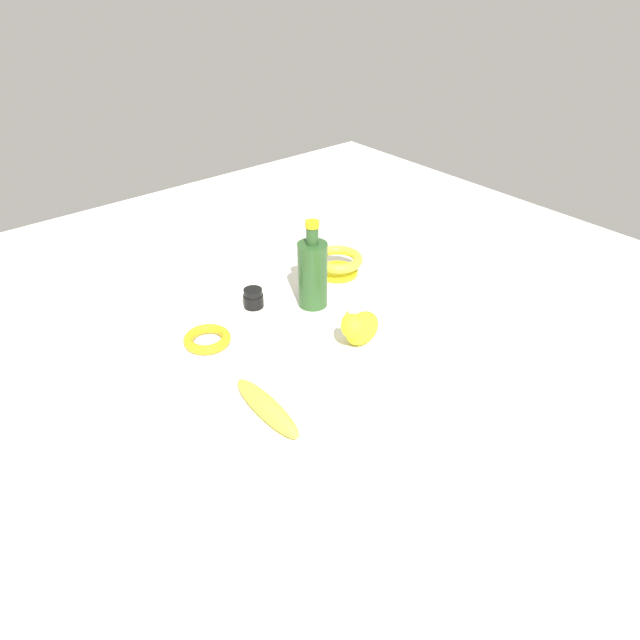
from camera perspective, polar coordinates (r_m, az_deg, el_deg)
The scene contains 7 objects.
ground at distance 1.27m, azimuth 0.00°, elevation -1.91°, with size 2.00×2.00×0.00m, color silver.
cat_figurine at distance 1.24m, azimuth 3.81°, elevation -0.67°, with size 0.13×0.09×0.09m.
bangle at distance 1.28m, azimuth -10.72°, elevation -1.80°, with size 0.10×0.10×0.02m, color #B89518.
nail_polish_jar at distance 1.38m, azimuth -6.39°, elevation 2.10°, with size 0.05×0.05×0.04m.
banana at distance 1.08m, azimuth -5.11°, elevation -8.32°, with size 0.19×0.04×0.04m, color yellow.
bottle_tall at distance 1.35m, azimuth -0.72°, elevation 4.56°, with size 0.07×0.07×0.21m.
bowl at distance 1.50m, azimuth 1.69°, elevation 5.56°, with size 0.13×0.13×0.05m.
Camera 1 is at (-0.66, -0.80, 0.74)m, focal length 33.50 mm.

